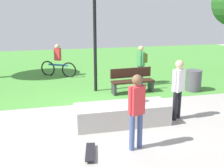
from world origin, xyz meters
The scene contains 12 objects.
ground_plane centered at (0.00, 0.00, 0.00)m, with size 28.00×28.00×0.00m, color #9E9993.
grass_lawn centered at (0.00, 7.53, 0.00)m, with size 26.60×12.93×0.01m, color #478C38.
concrete_ledge centered at (0.62, -0.79, 0.28)m, with size 2.54×0.90×0.56m, color #A8A59E.
backpack_on_ledge centered at (1.06, -0.62, 0.72)m, with size 0.28×0.20×0.32m, color #4C1E66.
skater_performing_trick centered at (0.55, -2.21, 1.01)m, with size 0.41×0.30×1.72m.
skater_watching centered at (2.23, -0.81, 1.00)m, with size 0.38×0.34×1.71m.
skateboard_by_ledge centered at (-0.49, -2.24, 0.06)m, with size 0.34×0.82×0.08m.
park_bench_far_right centered at (1.78, 1.98, 0.48)m, with size 1.63×0.58×0.91m.
lamp_post centered at (0.49, 2.50, 2.73)m, with size 0.28×0.28×4.53m.
trash_bin centered at (4.12, 1.65, 0.40)m, with size 0.60×0.60×0.81m, color #4C4C51.
pedestrian_with_backpack centered at (2.49, 3.02, 0.96)m, with size 0.38×0.42×1.60m.
cyclist_on_bicycle centered at (-0.77, 5.25, 0.63)m, with size 1.57×1.02×1.52m.
Camera 1 is at (-1.31, -7.67, 3.08)m, focal length 44.90 mm.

